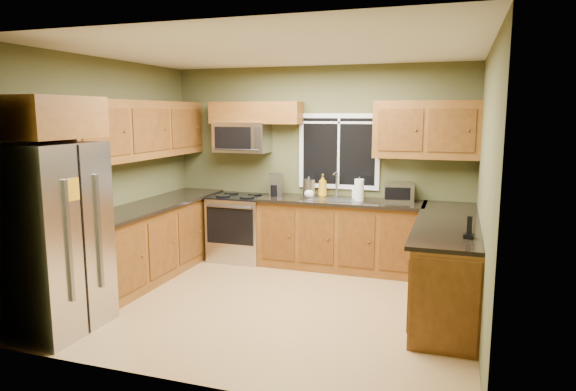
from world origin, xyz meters
The scene contains 29 objects.
floor centered at (0.00, 0.00, 0.00)m, with size 4.20×4.20×0.00m, color #9D7645.
ceiling centered at (0.00, 0.00, 2.70)m, with size 4.20×4.20×0.00m, color white.
back_wall centered at (0.00, 1.80, 1.35)m, with size 4.20×4.20×0.00m, color #4D4E2A.
front_wall centered at (0.00, -1.80, 1.35)m, with size 4.20×4.20×0.00m, color #4D4E2A.
left_wall centered at (-2.10, 0.00, 1.35)m, with size 3.60×3.60×0.00m, color #4D4E2A.
right_wall centered at (2.10, 0.00, 1.35)m, with size 3.60×3.60×0.00m, color #4D4E2A.
window centered at (0.30, 1.78, 1.55)m, with size 1.12×0.03×1.02m.
base_cabinets_left centered at (-1.80, 0.48, 0.45)m, with size 0.60×2.65×0.90m, color brown.
countertop_left centered at (-1.78, 0.48, 0.92)m, with size 0.65×2.65×0.04m, color black.
base_cabinets_back centered at (0.42, 1.50, 0.45)m, with size 2.17×0.60×0.90m, color brown.
countertop_back centered at (0.42, 1.48, 0.92)m, with size 2.17×0.65×0.04m, color black.
base_cabinets_peninsula centered at (1.80, 0.54, 0.45)m, with size 0.60×2.52×0.90m.
countertop_peninsula centered at (1.78, 0.55, 0.92)m, with size 0.65×2.50×0.04m, color black.
upper_cabinets_left centered at (-1.94, 0.48, 1.86)m, with size 0.33×2.65×0.72m, color brown.
upper_cabinets_back_left centered at (-0.85, 1.64, 2.07)m, with size 1.30×0.33×0.30m, color brown.
upper_cabinets_back_right centered at (1.45, 1.64, 1.86)m, with size 1.30×0.33×0.72m, color brown.
upper_cabinet_over_fridge centered at (-1.74, -1.30, 2.03)m, with size 0.72×0.90×0.38m, color brown.
refrigerator centered at (-1.74, -1.30, 0.90)m, with size 0.74×0.90×1.80m.
range centered at (-1.05, 1.47, 0.47)m, with size 0.76×0.69×0.94m.
microwave centered at (-1.05, 1.61, 1.73)m, with size 0.76×0.41×0.42m.
sink centered at (0.30, 1.49, 0.95)m, with size 0.60×0.42×0.36m.
toaster_oven centered at (1.14, 1.62, 1.06)m, with size 0.41×0.34×0.23m.
coffee_maker centered at (-0.52, 1.53, 1.08)m, with size 0.23×0.28×0.30m.
kettle centered at (-0.05, 1.54, 1.08)m, with size 0.20×0.20×0.30m.
paper_towel_roll centered at (0.65, 1.46, 1.08)m, with size 0.12×0.12×0.31m.
soap_bottle_a centered at (0.12, 1.63, 1.10)m, with size 0.12×0.12×0.31m, color #C28512.
soap_bottle_b centered at (0.57, 1.68, 1.04)m, with size 0.09×0.09×0.21m, color white.
soap_bottle_c centered at (-0.04, 1.50, 1.02)m, with size 0.13×0.13×0.17m, color white.
cordless_phone centered at (1.98, -0.22, 1.00)m, with size 0.11×0.11×0.21m.
Camera 1 is at (1.85, -5.05, 2.07)m, focal length 32.00 mm.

